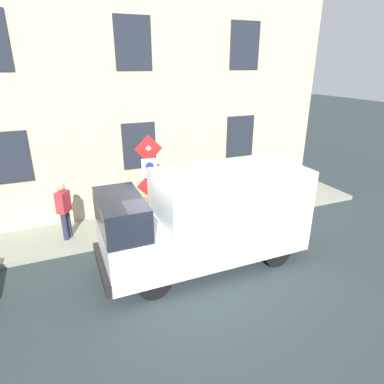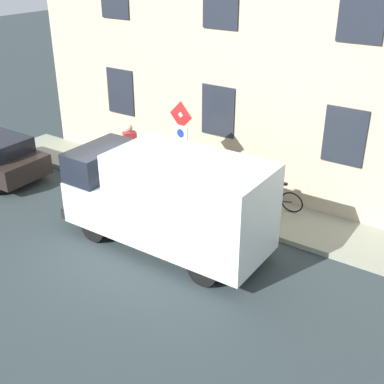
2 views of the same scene
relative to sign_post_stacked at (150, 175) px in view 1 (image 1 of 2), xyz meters
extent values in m
plane|color=#2B3638|center=(-2.63, -0.14, -1.97)|extent=(80.00, 80.00, 0.00)
cube|color=gray|center=(0.75, -0.14, -1.90)|extent=(1.90, 15.81, 0.14)
cube|color=#C4B193|center=(2.05, -0.14, 1.87)|extent=(0.70, 13.81, 7.69)
cube|color=#232833|center=(1.68, -3.94, 0.49)|extent=(0.06, 1.10, 1.50)
cube|color=#232833|center=(1.68, -0.14, 0.49)|extent=(0.06, 1.10, 1.50)
cube|color=#232833|center=(1.68, 3.66, 0.49)|extent=(0.06, 1.10, 1.50)
cube|color=#232833|center=(1.68, -3.94, 3.56)|extent=(0.06, 1.10, 1.50)
cube|color=#232833|center=(1.68, -0.14, 3.56)|extent=(0.06, 1.10, 1.50)
cylinder|color=#474C47|center=(0.05, 0.00, -0.41)|extent=(0.09, 0.09, 2.85)
pyramid|color=silver|center=(-0.03, 0.00, 0.77)|extent=(0.09, 0.50, 0.50)
pyramid|color=red|center=(-0.03, 0.00, 0.77)|extent=(0.07, 0.56, 0.56)
cube|color=white|center=(-0.01, 0.00, 0.22)|extent=(0.08, 0.44, 0.56)
cylinder|color=#1933B2|center=(-0.04, 0.00, 0.28)|extent=(0.03, 0.24, 0.24)
pyramid|color=silver|center=(-0.03, 0.00, -0.33)|extent=(0.09, 0.50, 0.50)
pyramid|color=red|center=(-0.03, 0.00, -0.33)|extent=(0.07, 0.56, 0.56)
cube|color=silver|center=(-1.90, -1.59, -0.56)|extent=(2.01, 3.81, 2.18)
cube|color=silver|center=(-1.91, 1.01, -1.10)|extent=(2.01, 1.41, 1.10)
cube|color=black|center=(-1.91, 1.22, -0.20)|extent=(1.92, 0.99, 0.84)
cube|color=black|center=(-1.91, 1.76, -1.47)|extent=(2.00, 0.17, 0.28)
cylinder|color=black|center=(-2.79, 0.77, -1.59)|extent=(0.22, 0.76, 0.76)
cylinder|color=black|center=(-1.03, 0.78, -1.59)|extent=(0.22, 0.76, 0.76)
cylinder|color=black|center=(-2.78, -2.55, -1.59)|extent=(0.22, 0.76, 0.76)
cylinder|color=black|center=(-1.02, -2.55, -1.59)|extent=(0.22, 0.76, 0.76)
torus|color=black|center=(1.13, -1.85, -1.50)|extent=(0.17, 0.66, 0.66)
torus|color=black|center=(1.16, -2.90, -1.50)|extent=(0.17, 0.66, 0.66)
cylinder|color=black|center=(1.14, -2.19, -1.30)|extent=(0.05, 0.60, 0.60)
cylinder|color=black|center=(1.14, -2.26, -1.03)|extent=(0.06, 0.73, 0.07)
cylinder|color=black|center=(1.15, -2.55, -1.32)|extent=(0.04, 0.19, 0.55)
cylinder|color=black|center=(1.15, -2.69, -1.55)|extent=(0.05, 0.43, 0.12)
cylinder|color=black|center=(1.13, -1.87, -1.26)|extent=(0.04, 0.09, 0.50)
cube|color=black|center=(1.15, -2.62, -1.00)|extent=(0.09, 0.20, 0.06)
cylinder|color=#262626|center=(1.13, -1.90, -0.96)|extent=(0.46, 0.04, 0.03)
torus|color=black|center=(1.10, -0.83, -1.50)|extent=(0.19, 0.67, 0.66)
torus|color=black|center=(1.19, -1.87, -1.50)|extent=(0.19, 0.67, 0.66)
cylinder|color=purple|center=(1.13, -1.16, -1.30)|extent=(0.08, 0.60, 0.60)
cylinder|color=purple|center=(1.14, -1.24, -1.03)|extent=(0.09, 0.73, 0.07)
cylinder|color=purple|center=(1.16, -1.52, -1.32)|extent=(0.05, 0.19, 0.55)
cylinder|color=purple|center=(1.17, -1.66, -1.55)|extent=(0.07, 0.43, 0.12)
cylinder|color=purple|center=(1.11, -0.85, -1.26)|extent=(0.04, 0.09, 0.50)
cube|color=black|center=(1.17, -1.60, -1.00)|extent=(0.10, 0.21, 0.06)
cylinder|color=#262626|center=(1.11, -0.88, -0.96)|extent=(0.46, 0.07, 0.03)
torus|color=black|center=(1.21, 0.20, -1.50)|extent=(0.26, 0.68, 0.65)
torus|color=black|center=(1.08, -0.85, -1.50)|extent=(0.26, 0.68, 0.65)
cylinder|color=orange|center=(1.17, -0.14, -1.30)|extent=(0.11, 0.60, 0.60)
cylinder|color=orange|center=(1.16, -0.21, -1.03)|extent=(0.12, 0.73, 0.07)
cylinder|color=orange|center=(1.12, -0.50, -1.32)|extent=(0.06, 0.19, 0.55)
cylinder|color=orange|center=(1.11, -0.64, -1.55)|extent=(0.09, 0.43, 0.12)
cylinder|color=orange|center=(1.21, 0.17, -1.26)|extent=(0.05, 0.09, 0.50)
cube|color=black|center=(1.12, -0.57, -1.00)|extent=(0.10, 0.21, 0.06)
cylinder|color=#262626|center=(1.20, 0.15, -0.96)|extent=(0.46, 0.08, 0.03)
torus|color=black|center=(1.22, 1.22, -1.50)|extent=(0.22, 0.67, 0.66)
torus|color=black|center=(1.07, 0.18, -1.50)|extent=(0.22, 0.67, 0.66)
cylinder|color=red|center=(1.17, 0.88, -1.30)|extent=(0.12, 0.60, 0.60)
cylinder|color=red|center=(1.16, 0.81, -1.03)|extent=(0.14, 0.72, 0.07)
cylinder|color=red|center=(1.12, 0.52, -1.32)|extent=(0.06, 0.19, 0.55)
cylinder|color=red|center=(1.10, 0.39, -1.55)|extent=(0.10, 0.43, 0.12)
cylinder|color=red|center=(1.22, 1.19, -1.26)|extent=(0.05, 0.09, 0.50)
cube|color=black|center=(1.11, 0.45, -1.00)|extent=(0.11, 0.21, 0.06)
cylinder|color=#262626|center=(1.21, 1.17, -0.96)|extent=(0.46, 0.09, 0.03)
cylinder|color=#262B47|center=(0.53, 2.47, -1.41)|extent=(0.16, 0.16, 0.85)
cylinder|color=#262B47|center=(0.68, 2.36, -1.41)|extent=(0.16, 0.16, 0.85)
cube|color=#B92E37|center=(0.60, 2.41, -0.67)|extent=(0.48, 0.44, 0.62)
sphere|color=tan|center=(0.60, 2.41, -0.22)|extent=(0.22, 0.22, 0.22)
cylinder|color=#2D5133|center=(0.15, -0.69, -1.38)|extent=(0.44, 0.44, 0.90)
camera|label=1|loc=(-8.77, 2.34, 3.01)|focal=30.81mm
camera|label=2|loc=(-10.55, -7.55, 4.94)|focal=47.06mm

